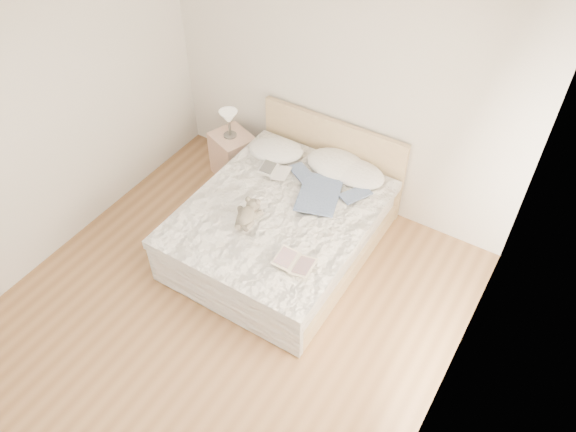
% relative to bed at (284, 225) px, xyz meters
% --- Properties ---
extents(floor, '(4.00, 4.50, 0.00)m').
position_rel_bed_xyz_m(floor, '(0.00, -1.19, -0.31)').
color(floor, brown).
rests_on(floor, ground).
extents(ceiling, '(4.00, 4.50, 0.00)m').
position_rel_bed_xyz_m(ceiling, '(0.00, -1.19, 2.39)').
color(ceiling, silver).
rests_on(ceiling, ground).
extents(wall_back, '(4.00, 0.02, 2.70)m').
position_rel_bed_xyz_m(wall_back, '(0.00, 1.06, 1.04)').
color(wall_back, beige).
rests_on(wall_back, ground).
extents(wall_left, '(0.02, 4.50, 2.70)m').
position_rel_bed_xyz_m(wall_left, '(-2.00, -1.19, 1.04)').
color(wall_left, beige).
rests_on(wall_left, ground).
extents(wall_right, '(0.02, 4.50, 2.70)m').
position_rel_bed_xyz_m(wall_right, '(2.00, -1.19, 1.04)').
color(wall_right, beige).
rests_on(wall_right, ground).
extents(window, '(0.02, 1.30, 1.10)m').
position_rel_bed_xyz_m(window, '(1.99, -0.89, 1.14)').
color(window, white).
rests_on(window, wall_right).
extents(bed, '(1.72, 2.14, 1.00)m').
position_rel_bed_xyz_m(bed, '(0.00, 0.00, 0.00)').
color(bed, tan).
rests_on(bed, floor).
extents(nightstand, '(0.56, 0.53, 0.56)m').
position_rel_bed_xyz_m(nightstand, '(-1.13, 0.67, -0.03)').
color(nightstand, tan).
rests_on(nightstand, floor).
extents(table_lamp, '(0.23, 0.23, 0.33)m').
position_rel_bed_xyz_m(table_lamp, '(-1.15, 0.67, 0.49)').
color(table_lamp, '#4D4943').
rests_on(table_lamp, nightstand).
extents(pillow_left, '(0.70, 0.59, 0.18)m').
position_rel_bed_xyz_m(pillow_left, '(-0.50, 0.63, 0.33)').
color(pillow_left, white).
rests_on(pillow_left, bed).
extents(pillow_middle, '(0.67, 0.48, 0.20)m').
position_rel_bed_xyz_m(pillow_middle, '(0.18, 0.77, 0.33)').
color(pillow_middle, white).
rests_on(pillow_middle, bed).
extents(pillow_right, '(0.60, 0.42, 0.18)m').
position_rel_bed_xyz_m(pillow_right, '(0.43, 0.75, 0.33)').
color(pillow_right, white).
rests_on(pillow_right, bed).
extents(blouse, '(0.79, 0.82, 0.03)m').
position_rel_bed_xyz_m(blouse, '(0.24, 0.28, 0.32)').
color(blouse, '#3B4C6F').
rests_on(blouse, bed).
extents(photo_book, '(0.38, 0.30, 0.03)m').
position_rel_bed_xyz_m(photo_book, '(-0.33, 0.34, 0.32)').
color(photo_book, silver).
rests_on(photo_book, bed).
extents(childrens_book, '(0.40, 0.29, 0.02)m').
position_rel_bed_xyz_m(childrens_book, '(0.50, -0.62, 0.32)').
color(childrens_book, '#EEE4C2').
rests_on(childrens_book, bed).
extents(teddy_bear, '(0.30, 0.36, 0.17)m').
position_rel_bed_xyz_m(teddy_bear, '(-0.15, -0.43, 0.34)').
color(teddy_bear, '#686052').
rests_on(teddy_bear, bed).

